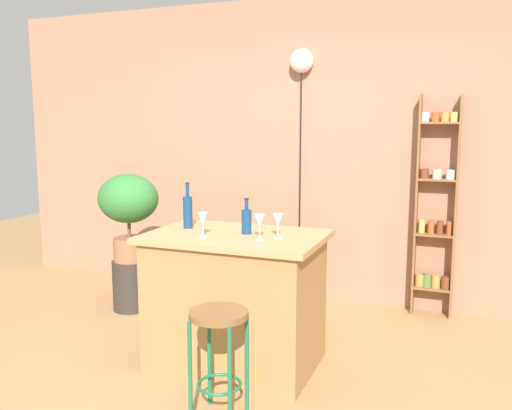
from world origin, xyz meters
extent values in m
plane|color=#A37A4C|center=(0.00, 0.00, 0.00)|extent=(12.00, 12.00, 0.00)
cube|color=#9E6B51|center=(0.00, 1.95, 1.40)|extent=(6.40, 0.10, 2.80)
cube|color=#9E7042|center=(0.00, 0.30, 0.44)|extent=(1.08, 0.73, 0.88)
cube|color=tan|center=(0.00, 0.30, 0.90)|extent=(1.18, 0.79, 0.04)
cylinder|color=#196642|center=(0.08, -0.50, 0.30)|extent=(0.02, 0.02, 0.60)
cylinder|color=#196642|center=(0.31, -0.50, 0.30)|extent=(0.02, 0.02, 0.60)
cylinder|color=#196642|center=(0.08, -0.26, 0.30)|extent=(0.02, 0.02, 0.60)
cylinder|color=#196642|center=(0.31, -0.26, 0.30)|extent=(0.02, 0.02, 0.60)
torus|color=#196642|center=(0.19, -0.38, 0.20)|extent=(0.26, 0.26, 0.02)
cylinder|color=brown|center=(0.19, -0.38, 0.61)|extent=(0.33, 0.33, 0.03)
cube|color=brown|center=(1.04, 1.81, 0.95)|extent=(0.02, 0.13, 1.90)
cube|color=brown|center=(1.36, 1.81, 0.95)|extent=(0.02, 0.13, 1.90)
cube|color=brown|center=(1.20, 1.81, 0.24)|extent=(0.30, 0.13, 0.02)
cylinder|color=#AD7A38|center=(1.09, 1.81, 0.30)|extent=(0.08, 0.08, 0.11)
cylinder|color=#4C7033|center=(1.15, 1.82, 0.30)|extent=(0.08, 0.08, 0.11)
cylinder|color=#AD7A38|center=(1.23, 1.81, 0.30)|extent=(0.08, 0.08, 0.11)
cylinder|color=brown|center=(1.31, 1.80, 0.30)|extent=(0.08, 0.08, 0.11)
cube|color=brown|center=(1.20, 1.81, 0.71)|extent=(0.30, 0.13, 0.02)
cylinder|color=gold|center=(1.09, 1.82, 0.78)|extent=(0.06, 0.06, 0.11)
cylinder|color=#994C23|center=(1.17, 1.82, 0.78)|extent=(0.06, 0.06, 0.11)
cylinder|color=brown|center=(1.24, 1.82, 0.78)|extent=(0.06, 0.06, 0.11)
cylinder|color=#994C23|center=(1.32, 1.82, 0.78)|extent=(0.06, 0.06, 0.11)
cube|color=brown|center=(1.20, 1.81, 1.19)|extent=(0.30, 0.13, 0.02)
cylinder|color=brown|center=(1.09, 1.82, 1.23)|extent=(0.08, 0.08, 0.08)
cylinder|color=beige|center=(1.19, 1.81, 1.23)|extent=(0.08, 0.08, 0.08)
cylinder|color=silver|center=(1.30, 1.81, 1.23)|extent=(0.08, 0.08, 0.08)
cube|color=brown|center=(1.20, 1.81, 1.66)|extent=(0.30, 0.13, 0.02)
cylinder|color=silver|center=(1.08, 1.81, 1.71)|extent=(0.07, 0.07, 0.08)
cylinder|color=#994C23|center=(1.16, 1.81, 1.71)|extent=(0.07, 0.07, 0.08)
cylinder|color=#AD7A38|center=(1.23, 1.81, 1.71)|extent=(0.07, 0.07, 0.08)
cylinder|color=gold|center=(1.31, 1.81, 1.71)|extent=(0.07, 0.07, 0.08)
cylinder|color=#2D2823|center=(-1.32, 0.98, 0.22)|extent=(0.33, 0.33, 0.45)
cylinder|color=#935B3D|center=(-1.32, 0.98, 0.55)|extent=(0.29, 0.29, 0.21)
cylinder|color=brown|center=(-1.32, 0.98, 0.74)|extent=(0.03, 0.03, 0.16)
ellipsoid|color=#2D7033|center=(-1.32, 0.98, 1.01)|extent=(0.54, 0.49, 0.43)
cylinder|color=navy|center=(-0.39, 0.36, 1.03)|extent=(0.07, 0.07, 0.23)
cylinder|color=navy|center=(-0.39, 0.36, 1.19)|extent=(0.02, 0.02, 0.09)
cylinder|color=black|center=(-0.39, 0.36, 1.24)|extent=(0.03, 0.03, 0.01)
cylinder|color=navy|center=(0.07, 0.33, 1.00)|extent=(0.07, 0.07, 0.17)
cylinder|color=navy|center=(0.07, 0.33, 1.12)|extent=(0.03, 0.03, 0.06)
cylinder|color=black|center=(0.07, 0.33, 1.16)|extent=(0.03, 0.03, 0.01)
cylinder|color=silver|center=(-0.15, 0.12, 0.92)|extent=(0.06, 0.06, 0.00)
cylinder|color=silver|center=(-0.15, 0.12, 0.96)|extent=(0.01, 0.01, 0.07)
cone|color=silver|center=(-0.15, 0.12, 1.04)|extent=(0.07, 0.07, 0.08)
cylinder|color=silver|center=(0.22, 0.18, 0.92)|extent=(0.06, 0.06, 0.00)
cylinder|color=silver|center=(0.22, 0.18, 0.96)|extent=(0.01, 0.01, 0.07)
cone|color=silver|center=(0.22, 0.18, 1.04)|extent=(0.07, 0.07, 0.08)
cylinder|color=silver|center=(0.32, 0.26, 0.92)|extent=(0.06, 0.06, 0.00)
cylinder|color=silver|center=(0.32, 0.26, 0.96)|extent=(0.01, 0.01, 0.07)
cone|color=silver|center=(0.32, 0.26, 1.04)|extent=(0.07, 0.07, 0.08)
cylinder|color=black|center=(-0.01, 1.84, 1.11)|extent=(0.01, 0.01, 2.21)
sphere|color=white|center=(-0.01, 1.84, 2.21)|extent=(0.21, 0.21, 0.21)
camera|label=1|loc=(1.42, -2.94, 1.65)|focal=37.70mm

